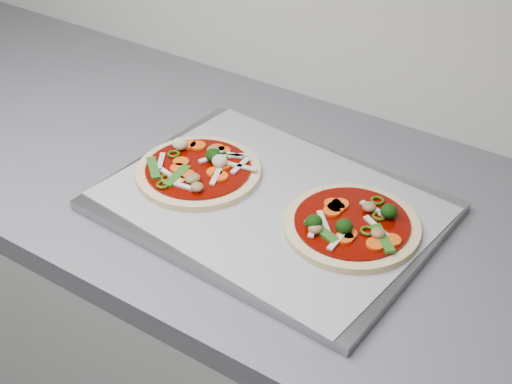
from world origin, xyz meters
The scene contains 5 objects.
countertop centered at (0.00, 1.30, 0.88)m, with size 3.60×0.60×0.04m, color slate.
baking_tray centered at (-0.31, 1.26, 0.91)m, with size 0.48×0.35×0.02m, color gray.
parchment centered at (-0.31, 1.26, 0.92)m, with size 0.46×0.33×0.00m, color #9E9FA4.
pizza_left centered at (-0.44, 1.26, 0.93)m, with size 0.22×0.22×0.03m.
pizza_right centered at (-0.18, 1.27, 0.93)m, with size 0.20×0.20×0.03m.
Camera 1 is at (0.13, 0.55, 1.54)m, focal length 50.00 mm.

